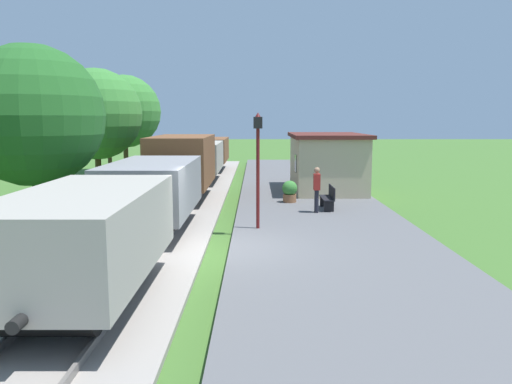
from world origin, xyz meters
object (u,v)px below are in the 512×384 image
at_px(station_hut, 325,162).
at_px(tree_trackside_far, 94,114).
at_px(bench_down_platform, 304,172).
at_px(tree_trackside_mid, 30,116).
at_px(tree_field_left, 122,112).
at_px(freight_train, 180,170).
at_px(bench_near_hut, 327,197).
at_px(lamp_post_near, 256,149).
at_px(potted_planter, 288,191).
at_px(person_waiting, 315,188).
at_px(tree_field_distant, 106,116).

distance_m(station_hut, tree_trackside_far, 11.22).
distance_m(bench_down_platform, tree_trackside_far, 11.88).
height_order(tree_trackside_mid, tree_field_left, tree_field_left).
bearing_deg(tree_trackside_far, bench_down_platform, 25.58).
bearing_deg(freight_train, tree_trackside_far, 165.62).
bearing_deg(station_hut, tree_trackside_mid, -140.10).
xyz_separation_m(freight_train, bench_near_hut, (6.17, -3.32, -0.74)).
height_order(station_hut, bench_down_platform, station_hut).
xyz_separation_m(freight_train, bench_down_platform, (6.17, 6.00, -0.74)).
xyz_separation_m(tree_trackside_far, tree_field_left, (-0.21, 5.98, 0.21)).
bearing_deg(lamp_post_near, bench_down_platform, 77.76).
bearing_deg(bench_near_hut, tree_trackside_far, 156.97).
height_order(station_hut, tree_trackside_far, tree_trackside_far).
height_order(potted_planter, tree_field_left, tree_field_left).
bearing_deg(tree_trackside_mid, tree_trackside_far, 93.30).
xyz_separation_m(person_waiting, tree_trackside_far, (-9.75, 5.08, 2.77)).
bearing_deg(tree_field_distant, lamp_post_near, -62.22).
bearing_deg(tree_field_left, bench_down_platform, -5.69).
height_order(bench_near_hut, tree_trackside_mid, tree_trackside_mid).
xyz_separation_m(potted_planter, tree_field_distant, (-11.74, 14.53, 3.19)).
bearing_deg(lamp_post_near, freight_train, 116.43).
bearing_deg(tree_trackside_far, tree_trackside_mid, -86.70).
bearing_deg(tree_trackside_far, potted_planter, -17.01).
bearing_deg(lamp_post_near, tree_trackside_far, 133.70).
xyz_separation_m(bench_down_platform, lamp_post_near, (-2.78, -12.81, 2.08)).
xyz_separation_m(bench_near_hut, tree_field_left, (-10.51, 10.36, 3.44)).
relative_size(freight_train, potted_planter, 35.59).
distance_m(station_hut, bench_down_platform, 4.16).
distance_m(bench_down_platform, tree_field_distant, 15.18).
relative_size(station_hut, bench_down_platform, 3.87).
xyz_separation_m(bench_near_hut, person_waiting, (-0.56, -0.70, 0.46)).
xyz_separation_m(station_hut, tree_trackside_far, (-10.94, -0.93, 2.30)).
bearing_deg(freight_train, station_hut, 16.35).
distance_m(freight_train, tree_field_distant, 14.85).
bearing_deg(tree_trackside_mid, station_hut, 39.90).
bearing_deg(station_hut, tree_field_left, 155.63).
relative_size(freight_train, tree_trackside_far, 5.36).
distance_m(bench_near_hut, tree_trackside_mid, 10.90).
relative_size(station_hut, tree_trackside_far, 0.95).
xyz_separation_m(lamp_post_near, tree_trackside_far, (-7.53, 7.88, 1.15)).
bearing_deg(bench_near_hut, tree_trackside_mid, -160.67).
distance_m(station_hut, lamp_post_near, 9.52).
bearing_deg(station_hut, potted_planter, -119.29).
height_order(person_waiting, tree_trackside_far, tree_trackside_far).
distance_m(potted_planter, lamp_post_near, 5.73).
xyz_separation_m(bench_near_hut, lamp_post_near, (-2.78, -3.50, 2.08)).
bearing_deg(tree_trackside_mid, freight_train, 61.44).
relative_size(bench_down_platform, person_waiting, 0.88).
height_order(freight_train, person_waiting, freight_train).
distance_m(station_hut, person_waiting, 6.15).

